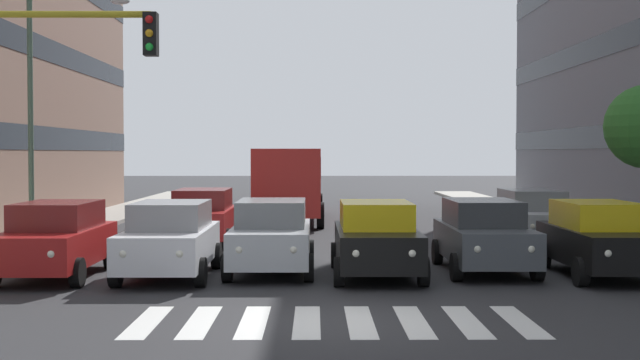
# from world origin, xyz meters

# --- Properties ---
(ground_plane) EXTENTS (180.00, 180.00, 0.00)m
(ground_plane) POSITION_xyz_m (0.00, 0.00, 0.00)
(ground_plane) COLOR #2D2D30
(crosswalk_markings) EXTENTS (6.75, 2.80, 0.01)m
(crosswalk_markings) POSITION_xyz_m (0.00, 0.00, 0.00)
(crosswalk_markings) COLOR silver
(crosswalk_markings) RESTS_ON ground_plane
(car_0) EXTENTS (2.02, 4.44, 1.72)m
(car_0) POSITION_xyz_m (-6.25, -5.18, 0.89)
(car_0) COLOR black
(car_0) RESTS_ON ground_plane
(car_1) EXTENTS (2.02, 4.44, 1.72)m
(car_1) POSITION_xyz_m (-3.73, -5.95, 0.89)
(car_1) COLOR #474C51
(car_1) RESTS_ON ground_plane
(car_2) EXTENTS (2.02, 4.44, 1.72)m
(car_2) POSITION_xyz_m (-1.10, -5.21, 0.89)
(car_2) COLOR black
(car_2) RESTS_ON ground_plane
(car_3) EXTENTS (2.02, 4.44, 1.72)m
(car_3) POSITION_xyz_m (1.34, -5.86, 0.89)
(car_3) COLOR #B2B7BC
(car_3) RESTS_ON ground_plane
(car_4) EXTENTS (2.02, 4.44, 1.72)m
(car_4) POSITION_xyz_m (3.64, -5.16, 0.89)
(car_4) COLOR silver
(car_4) RESTS_ON ground_plane
(car_5) EXTENTS (2.02, 4.44, 1.72)m
(car_5) POSITION_xyz_m (6.24, -5.14, 0.89)
(car_5) COLOR maroon
(car_5) RESTS_ON ground_plane
(car_row2_0) EXTENTS (2.02, 4.44, 1.72)m
(car_row2_0) POSITION_xyz_m (3.79, -12.01, 0.89)
(car_row2_0) COLOR maroon
(car_row2_0) RESTS_ON ground_plane
(car_row2_1) EXTENTS (2.02, 4.44, 1.72)m
(car_row2_1) POSITION_xyz_m (-6.34, -11.51, 0.89)
(car_row2_1) COLOR #B2B7BC
(car_row2_1) RESTS_ON ground_plane
(bus_behind_traffic) EXTENTS (2.78, 10.50, 3.00)m
(bus_behind_traffic) POSITION_xyz_m (1.34, -21.17, 1.86)
(bus_behind_traffic) COLOR red
(bus_behind_traffic) RESTS_ON ground_plane
(street_lamp_right) EXTENTS (3.03, 0.28, 7.41)m
(street_lamp_right) POSITION_xyz_m (8.21, -10.82, 4.68)
(street_lamp_right) COLOR #4C6B56
(street_lamp_right) RESTS_ON sidewalk_right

